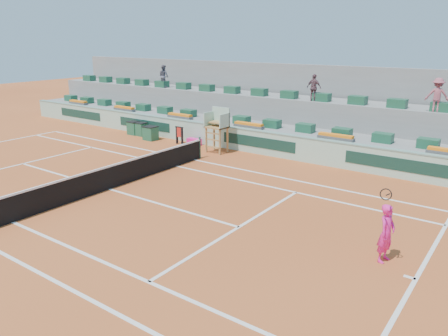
{
  "coord_description": "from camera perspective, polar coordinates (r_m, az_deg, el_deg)",
  "views": [
    {
      "loc": [
        13.67,
        -10.93,
        5.97
      ],
      "look_at": [
        4.0,
        2.5,
        1.0
      ],
      "focal_mm": 35.0,
      "sensor_mm": 36.0,
      "label": 1
    }
  ],
  "objects": [
    {
      "name": "player_bag",
      "position": [
        25.27,
        -3.92,
        3.44
      ],
      "size": [
        0.84,
        0.38,
        0.38
      ],
      "primitive_type": "cube",
      "color": "#FE2193",
      "rests_on": "ground"
    },
    {
      "name": "seat_row_lower",
      "position": [
        25.25,
        2.33,
        6.32
      ],
      "size": [
        32.9,
        0.6,
        0.44
      ],
      "color": "#1B5136",
      "rests_on": "seating_tier_lower"
    },
    {
      "name": "drink_cooler_b",
      "position": [
        28.08,
        -10.78,
        5.02
      ],
      "size": [
        0.7,
        0.6,
        0.84
      ],
      "color": "#1B5337",
      "rests_on": "ground"
    },
    {
      "name": "stadium_back_wall",
      "position": [
        28.6,
        6.94,
        9.02
      ],
      "size": [
        36.0,
        0.4,
        4.4
      ],
      "primitive_type": "cube",
      "color": "gray",
      "rests_on": "ground"
    },
    {
      "name": "seat_row_upper",
      "position": [
        26.63,
        4.66,
        9.87
      ],
      "size": [
        32.9,
        0.6,
        0.44
      ],
      "color": "#1B5136",
      "rests_on": "seating_tier_upper"
    },
    {
      "name": "spectator_left",
      "position": [
        31.29,
        -7.87,
        11.8
      ],
      "size": [
        0.83,
        0.69,
        1.55
      ],
      "primitive_type": "imported",
      "rotation": [
        0.0,
        0.0,
        2.99
      ],
      "color": "#51515E",
      "rests_on": "seating_tier_upper"
    },
    {
      "name": "tennis_net",
      "position": [
        18.33,
        -14.88,
        -1.14
      ],
      "size": [
        0.1,
        11.97,
        1.1
      ],
      "color": "black",
      "rests_on": "ground"
    },
    {
      "name": "ground",
      "position": [
        18.5,
        -14.76,
        -2.69
      ],
      "size": [
        90.0,
        90.0,
        0.0
      ],
      "primitive_type": "plane",
      "color": "#A54920",
      "rests_on": "ground"
    },
    {
      "name": "tennis_player",
      "position": [
        12.84,
        20.45,
        -7.96
      ],
      "size": [
        0.49,
        0.89,
        2.28
      ],
      "color": "#FE2193",
      "rests_on": "ground"
    },
    {
      "name": "spectator_mid",
      "position": [
        24.68,
        11.67,
        10.24
      ],
      "size": [
        0.89,
        0.45,
        1.46
      ],
      "primitive_type": "imported",
      "rotation": [
        0.0,
        0.0,
        3.03
      ],
      "color": "brown",
      "rests_on": "seating_tier_upper"
    },
    {
      "name": "towel_rack",
      "position": [
        25.44,
        -5.85,
        4.45
      ],
      "size": [
        0.57,
        0.09,
        1.03
      ],
      "color": "black",
      "rests_on": "ground"
    },
    {
      "name": "umpire_chair",
      "position": [
        23.37,
        -0.8,
        5.79
      ],
      "size": [
        1.1,
        0.9,
        2.4
      ],
      "color": "#9E723C",
      "rests_on": "ground"
    },
    {
      "name": "advertising_hoarding",
      "position": [
        24.34,
        0.65,
        4.05
      ],
      "size": [
        36.0,
        0.34,
        1.26
      ],
      "color": "#A1CBB3",
      "rests_on": "ground"
    },
    {
      "name": "seating_tier_lower",
      "position": [
        26.15,
        3.4,
        4.83
      ],
      "size": [
        36.0,
        4.0,
        1.2
      ],
      "primitive_type": "cube",
      "color": "gray",
      "rests_on": "ground"
    },
    {
      "name": "spectator_right",
      "position": [
        22.89,
        26.07,
        8.57
      ],
      "size": [
        1.13,
        0.82,
        1.58
      ],
      "primitive_type": "imported",
      "rotation": [
        0.0,
        0.0,
        3.39
      ],
      "color": "#A0505C",
      "rests_on": "seating_tier_upper"
    },
    {
      "name": "flower_planters",
      "position": [
        25.48,
        -1.51,
        6.22
      ],
      "size": [
        26.8,
        0.36,
        0.28
      ],
      "color": "#525252",
      "rests_on": "seating_tier_lower"
    },
    {
      "name": "drink_cooler_a",
      "position": [
        26.78,
        -9.59,
        4.52
      ],
      "size": [
        0.8,
        0.69,
        0.84
      ],
      "color": "#1B5337",
      "rests_on": "ground"
    },
    {
      "name": "drink_cooler_c",
      "position": [
        28.52,
        -11.7,
        5.15
      ],
      "size": [
        0.74,
        0.64,
        0.84
      ],
      "color": "#1B5337",
      "rests_on": "ground"
    },
    {
      "name": "court_lines",
      "position": [
        18.5,
        -14.76,
        -2.68
      ],
      "size": [
        23.89,
        11.09,
        0.01
      ],
      "color": "white",
      "rests_on": "ground"
    },
    {
      "name": "seating_tier_upper",
      "position": [
        27.36,
        5.24,
        6.82
      ],
      "size": [
        36.0,
        2.4,
        2.6
      ],
      "primitive_type": "cube",
      "color": "gray",
      "rests_on": "ground"
    }
  ]
}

